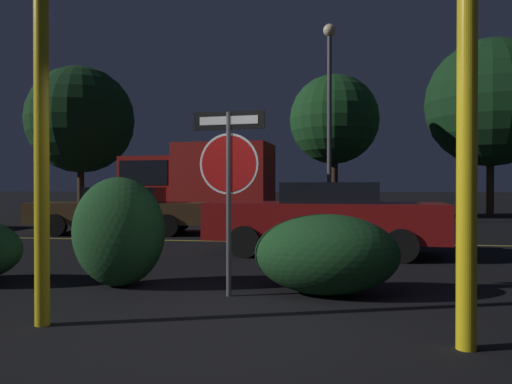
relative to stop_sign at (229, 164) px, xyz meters
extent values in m
plane|color=black|center=(0.33, -1.46, -1.59)|extent=(260.00, 260.00, 0.00)
cube|color=gold|center=(0.33, 5.94, -1.59)|extent=(33.03, 0.12, 0.01)
cylinder|color=#4C4C51|center=(0.00, 0.00, -0.48)|extent=(0.06, 0.06, 2.22)
cylinder|color=white|center=(0.00, 0.00, 0.01)|extent=(0.74, 0.09, 0.74)
cylinder|color=#B71414|center=(0.00, 0.00, 0.01)|extent=(0.68, 0.09, 0.69)
cube|color=black|center=(0.00, 0.00, 0.53)|extent=(0.89, 0.12, 0.22)
cube|color=white|center=(0.00, 0.00, 0.53)|extent=(0.73, 0.11, 0.10)
cylinder|color=yellow|center=(-1.50, -1.51, -0.05)|extent=(0.14, 0.14, 3.09)
cylinder|color=yellow|center=(2.31, -1.65, 0.00)|extent=(0.16, 0.16, 3.18)
ellipsoid|color=#1E4C23|center=(-1.56, 0.37, -0.87)|extent=(1.24, 0.97, 1.45)
ellipsoid|color=#19421E|center=(1.17, 0.26, -1.10)|extent=(1.77, 1.17, 0.99)
cube|color=brown|center=(-4.64, 7.43, -1.00)|extent=(5.01, 2.22, 0.58)
cube|color=black|center=(-4.49, 7.45, -0.50)|extent=(2.09, 1.68, 0.42)
cylinder|color=black|center=(-6.05, 6.45, -1.29)|extent=(0.62, 0.26, 0.60)
cylinder|color=black|center=(-6.22, 8.10, -1.29)|extent=(0.62, 0.26, 0.60)
cylinder|color=black|center=(-3.05, 6.76, -1.29)|extent=(0.62, 0.26, 0.60)
cylinder|color=black|center=(-3.22, 8.41, -1.29)|extent=(0.62, 0.26, 0.60)
sphere|color=#F4EFCC|center=(-7.03, 6.64, -0.97)|extent=(0.14, 0.14, 0.14)
sphere|color=#F4EFCC|center=(-7.14, 7.71, -0.97)|extent=(0.14, 0.14, 0.14)
cube|color=maroon|center=(1.11, 3.98, -0.94)|extent=(4.66, 2.18, 0.71)
cube|color=black|center=(1.24, 3.97, -0.38)|extent=(1.94, 1.69, 0.39)
cylinder|color=black|center=(-0.37, 3.25, -1.29)|extent=(0.62, 0.25, 0.60)
cylinder|color=black|center=(-0.21, 4.96, -1.29)|extent=(0.62, 0.25, 0.60)
cylinder|color=black|center=(2.43, 3.01, -1.29)|extent=(0.62, 0.25, 0.60)
cylinder|color=black|center=(2.58, 4.71, -1.29)|extent=(0.62, 0.25, 0.60)
sphere|color=#F4EFCC|center=(-1.23, 3.64, -0.90)|extent=(0.14, 0.14, 0.14)
sphere|color=#F4EFCC|center=(-1.13, 4.74, -0.90)|extent=(0.14, 0.14, 0.14)
cube|color=maroon|center=(-5.48, 12.54, -0.16)|extent=(2.28, 2.24, 2.06)
cube|color=black|center=(-5.48, 12.54, 0.25)|extent=(2.08, 2.26, 0.91)
cube|color=maroon|center=(-2.71, 12.31, 0.07)|extent=(3.63, 2.48, 2.53)
cylinder|color=black|center=(-5.52, 11.49, -1.17)|extent=(0.86, 0.35, 0.84)
cylinder|color=black|center=(-5.34, 13.59, -1.17)|extent=(0.86, 0.35, 0.84)
cylinder|color=black|center=(-2.18, 11.21, -1.17)|extent=(0.86, 0.35, 0.84)
cylinder|color=black|center=(-2.01, 13.31, -1.17)|extent=(0.86, 0.35, 0.84)
cylinder|color=#4C4C51|center=(1.17, 11.96, 1.73)|extent=(0.16, 0.16, 6.63)
sphere|color=#F9E5B2|center=(1.17, 11.96, 5.27)|extent=(0.45, 0.45, 0.45)
cylinder|color=#422D1E|center=(8.18, 17.36, -0.09)|extent=(0.32, 0.32, 3.01)
sphere|color=#143819|center=(8.18, 17.36, 3.43)|extent=(5.60, 5.60, 5.60)
cylinder|color=#422D1E|center=(1.37, 15.67, -0.17)|extent=(0.32, 0.32, 2.84)
sphere|color=#19471E|center=(1.37, 15.67, 2.62)|extent=(3.80, 3.80, 3.80)
cylinder|color=#422D1E|center=(-10.81, 16.81, -0.23)|extent=(0.32, 0.32, 2.73)
sphere|color=#143819|center=(-10.81, 16.81, 2.99)|extent=(5.15, 5.15, 5.15)
camera|label=1|loc=(1.21, -5.89, -0.27)|focal=35.00mm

